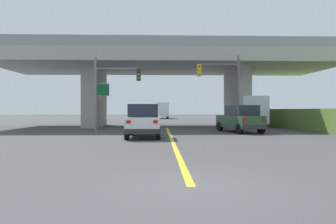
{
  "coord_description": "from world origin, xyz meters",
  "views": [
    {
      "loc": [
        -0.7,
        -6.52,
        1.68
      ],
      "look_at": [
        -0.04,
        16.33,
        1.52
      ],
      "focal_mm": 32.12,
      "sensor_mm": 36.0,
      "label": 1
    }
  ],
  "objects_px": {
    "traffic_signal_nearside": "(225,83)",
    "highway_sign": "(102,95)",
    "suv_crossing": "(240,119)",
    "semi_truck_distant": "(163,110)",
    "suv_lead": "(144,121)",
    "traffic_signal_farside": "(111,85)",
    "box_truck": "(246,111)"
  },
  "relations": [
    {
      "from": "box_truck",
      "to": "traffic_signal_nearside",
      "type": "distance_m",
      "value": 6.3
    },
    {
      "from": "suv_crossing",
      "to": "highway_sign",
      "type": "relative_size",
      "value": 1.12
    },
    {
      "from": "traffic_signal_nearside",
      "to": "highway_sign",
      "type": "relative_size",
      "value": 1.43
    },
    {
      "from": "traffic_signal_nearside",
      "to": "highway_sign",
      "type": "xyz_separation_m",
      "value": [
        -10.62,
        3.4,
        -0.79
      ]
    },
    {
      "from": "suv_crossing",
      "to": "traffic_signal_farside",
      "type": "bearing_deg",
      "value": 159.65
    },
    {
      "from": "semi_truck_distant",
      "to": "suv_crossing",
      "type": "bearing_deg",
      "value": -81.48
    },
    {
      "from": "highway_sign",
      "to": "semi_truck_distant",
      "type": "distance_m",
      "value": 31.69
    },
    {
      "from": "highway_sign",
      "to": "traffic_signal_farside",
      "type": "bearing_deg",
      "value": -69.49
    },
    {
      "from": "suv_lead",
      "to": "box_truck",
      "type": "bearing_deg",
      "value": 49.01
    },
    {
      "from": "suv_crossing",
      "to": "highway_sign",
      "type": "bearing_deg",
      "value": 142.76
    },
    {
      "from": "traffic_signal_farside",
      "to": "suv_crossing",
      "type": "bearing_deg",
      "value": -8.02
    },
    {
      "from": "traffic_signal_nearside",
      "to": "traffic_signal_farside",
      "type": "distance_m",
      "value": 9.18
    },
    {
      "from": "suv_crossing",
      "to": "traffic_signal_nearside",
      "type": "bearing_deg",
      "value": 99.05
    },
    {
      "from": "traffic_signal_farside",
      "to": "semi_truck_distant",
      "type": "xyz_separation_m",
      "value": [
        4.45,
        34.98,
        -2.05
      ]
    },
    {
      "from": "traffic_signal_farside",
      "to": "semi_truck_distant",
      "type": "relative_size",
      "value": 0.89
    },
    {
      "from": "semi_truck_distant",
      "to": "traffic_signal_farside",
      "type": "bearing_deg",
      "value": -97.25
    },
    {
      "from": "traffic_signal_farside",
      "to": "highway_sign",
      "type": "height_order",
      "value": "traffic_signal_farside"
    },
    {
      "from": "box_truck",
      "to": "traffic_signal_farside",
      "type": "height_order",
      "value": "traffic_signal_farside"
    },
    {
      "from": "suv_crossing",
      "to": "box_truck",
      "type": "distance_m",
      "value": 7.25
    },
    {
      "from": "traffic_signal_nearside",
      "to": "semi_truck_distant",
      "type": "distance_m",
      "value": 34.9
    },
    {
      "from": "suv_lead",
      "to": "suv_crossing",
      "type": "distance_m",
      "value": 8.09
    },
    {
      "from": "suv_crossing",
      "to": "suv_lead",
      "type": "bearing_deg",
      "value": -162.39
    },
    {
      "from": "traffic_signal_farside",
      "to": "highway_sign",
      "type": "distance_m",
      "value": 4.18
    },
    {
      "from": "suv_lead",
      "to": "box_truck",
      "type": "xyz_separation_m",
      "value": [
        9.43,
        10.85,
        0.54
      ]
    },
    {
      "from": "suv_crossing",
      "to": "semi_truck_distant",
      "type": "height_order",
      "value": "semi_truck_distant"
    },
    {
      "from": "suv_crossing",
      "to": "box_truck",
      "type": "xyz_separation_m",
      "value": [
        2.42,
        6.81,
        0.54
      ]
    },
    {
      "from": "suv_crossing",
      "to": "semi_truck_distant",
      "type": "xyz_separation_m",
      "value": [
        -5.45,
        36.38,
        0.59
      ]
    },
    {
      "from": "suv_crossing",
      "to": "traffic_signal_nearside",
      "type": "distance_m",
      "value": 3.49
    },
    {
      "from": "box_truck",
      "to": "semi_truck_distant",
      "type": "distance_m",
      "value": 30.59
    },
    {
      "from": "box_truck",
      "to": "highway_sign",
      "type": "distance_m",
      "value": 13.94
    },
    {
      "from": "suv_crossing",
      "to": "highway_sign",
      "type": "xyz_separation_m",
      "value": [
        -11.35,
        5.27,
        2.07
      ]
    },
    {
      "from": "semi_truck_distant",
      "to": "traffic_signal_nearside",
      "type": "bearing_deg",
      "value": -82.21
    }
  ]
}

